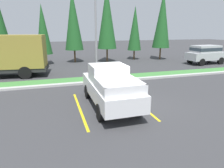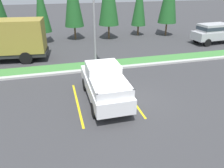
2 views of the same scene
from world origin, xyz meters
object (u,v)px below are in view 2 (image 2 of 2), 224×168
(cargo_truck_distant, at_px, (5,39))
(street_light, at_px, (94,14))
(cypress_tree_left_inner, at_px, (41,6))
(suv_distant, at_px, (213,32))
(pickup_truck_main, at_px, (104,83))
(cypress_tree_rightmost, at_px, (139,2))

(cargo_truck_distant, relative_size, street_light, 1.00)
(street_light, xyz_separation_m, cypress_tree_left_inner, (-3.96, 8.88, -0.23))
(suv_distant, relative_size, street_light, 0.68)
(pickup_truck_main, xyz_separation_m, suv_distant, (14.09, 9.14, 0.20))
(cargo_truck_distant, bearing_deg, pickup_truck_main, -53.95)
(cargo_truck_distant, height_order, street_light, street_light)
(street_light, height_order, cypress_tree_left_inner, street_light)
(pickup_truck_main, bearing_deg, cargo_truck_distant, 126.05)
(pickup_truck_main, distance_m, cypress_tree_left_inner, 14.84)
(cypress_tree_left_inner, xyz_separation_m, cypress_tree_rightmost, (11.18, 0.80, 0.13))
(suv_distant, relative_size, cypress_tree_rightmost, 0.70)
(pickup_truck_main, height_order, cypress_tree_left_inner, cypress_tree_left_inner)
(pickup_truck_main, xyz_separation_m, cargo_truck_distant, (-6.35, 8.73, 0.81))
(cargo_truck_distant, xyz_separation_m, street_light, (6.91, -3.43, 2.20))
(street_light, distance_m, cypress_tree_left_inner, 9.73)
(street_light, relative_size, cypress_tree_left_inner, 1.08)
(suv_distant, xyz_separation_m, street_light, (-13.53, -3.85, 2.81))
(suv_distant, distance_m, street_light, 14.34)
(pickup_truck_main, height_order, suv_distant, same)
(pickup_truck_main, height_order, cargo_truck_distant, cargo_truck_distant)
(street_light, bearing_deg, suv_distant, 15.87)
(pickup_truck_main, bearing_deg, cypress_tree_left_inner, 103.47)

